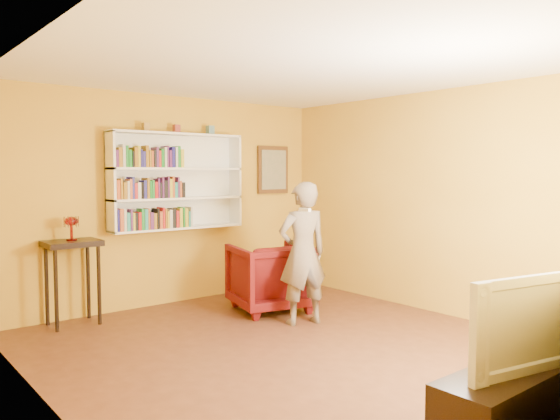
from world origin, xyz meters
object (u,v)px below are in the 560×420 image
object	(u,v)px
bookshelf	(175,182)
person	(303,253)
armchair	(270,277)
console_table	(72,255)
tv_cabinet	(517,405)
ruby_lustre	(71,223)
television	(520,320)

from	to	relation	value
bookshelf	person	distance (m)	2.03
armchair	person	distance (m)	0.81
bookshelf	console_table	bearing A→B (deg)	-173.43
tv_cabinet	person	bearing A→B (deg)	75.48
ruby_lustre	tv_cabinet	distance (m)	4.76
bookshelf	television	distance (m)	4.73
bookshelf	person	bearing A→B (deg)	-69.74
console_table	armchair	size ratio (longest dim) A/B	1.04
bookshelf	tv_cabinet	distance (m)	4.85
bookshelf	tv_cabinet	size ratio (longest dim) A/B	1.32
console_table	tv_cabinet	bearing A→B (deg)	-74.13
armchair	bookshelf	bearing A→B (deg)	-40.24
console_table	television	xyz separation A→B (m)	(1.28, -4.50, 0.00)
armchair	tv_cabinet	world-z (taller)	armchair
console_table	ruby_lustre	world-z (taller)	ruby_lustre
console_table	armchair	distance (m)	2.33
armchair	tv_cabinet	xyz separation A→B (m)	(-0.84, -3.61, -0.17)
bookshelf	console_table	size ratio (longest dim) A/B	1.89
ruby_lustre	bookshelf	bearing A→B (deg)	6.57
ruby_lustre	television	world-z (taller)	ruby_lustre
tv_cabinet	television	world-z (taller)	television
tv_cabinet	television	bearing A→B (deg)	0.00
armchair	ruby_lustre	bearing A→B (deg)	-7.98
console_table	television	size ratio (longest dim) A/B	0.91
console_table	ruby_lustre	bearing A→B (deg)	0.00
console_table	television	world-z (taller)	television
console_table	armchair	world-z (taller)	console_table
console_table	tv_cabinet	xyz separation A→B (m)	(1.28, -4.50, -0.55)
armchair	television	distance (m)	3.72
ruby_lustre	armchair	xyz separation A→B (m)	(2.12, -0.89, -0.73)
person	tv_cabinet	bearing A→B (deg)	90.15
ruby_lustre	console_table	bearing A→B (deg)	0.00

